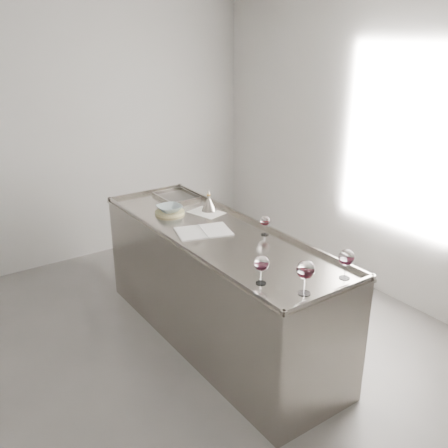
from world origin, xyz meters
TOP-DOWN VIEW (x-y plane):
  - room_shell at (0.00, 0.00)m, footprint 4.54×5.04m
  - counter at (0.50, 0.30)m, footprint 0.77×2.42m
  - wine_glass_left at (0.26, -0.53)m, footprint 0.09×0.09m
  - wine_glass_middle at (0.39, -0.78)m, footprint 0.11×0.11m
  - wine_glass_right at (0.73, -0.78)m, footprint 0.10×0.10m
  - wine_glass_small at (0.77, 0.06)m, footprint 0.07×0.07m
  - notebook at (0.42, 0.36)m, footprint 0.47×0.39m
  - loose_paper_top at (0.68, 0.72)m, footprint 0.27×0.33m
  - trivet at (0.41, 0.88)m, footprint 0.31×0.31m
  - ceramic_bowl at (0.41, 0.88)m, footprint 0.21×0.21m
  - wine_funnel at (0.72, 0.74)m, footprint 0.13×0.13m

SIDE VIEW (x-z plane):
  - counter at x=0.50m, z-range -0.01..0.96m
  - loose_paper_top at x=0.68m, z-range 0.94..0.94m
  - notebook at x=0.42m, z-range 0.94..0.95m
  - trivet at x=0.41m, z-range 0.94..0.96m
  - ceramic_bowl at x=0.41m, z-range 0.96..1.01m
  - wine_funnel at x=0.72m, z-range 0.90..1.09m
  - wine_glass_small at x=0.77m, z-range 0.97..1.12m
  - wine_glass_left at x=0.26m, z-range 0.98..1.16m
  - wine_glass_right at x=0.73m, z-range 0.98..1.17m
  - wine_glass_middle at x=0.39m, z-range 0.98..1.20m
  - room_shell at x=0.00m, z-range -0.02..2.82m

